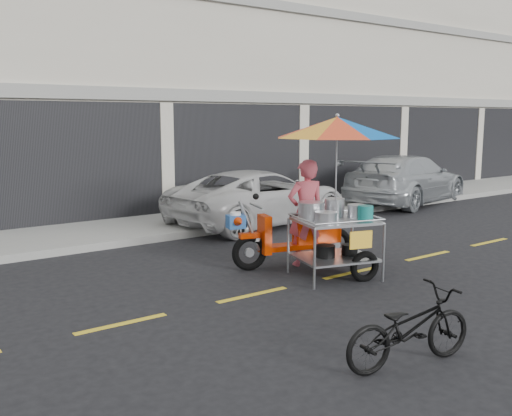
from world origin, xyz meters
TOP-DOWN VIEW (x-y plane):
  - ground at (0.00, 0.00)m, footprint 90.00×90.00m
  - sidewalk at (0.00, 5.50)m, footprint 45.00×3.00m
  - shophouse_block at (2.82, 10.59)m, footprint 36.00×8.11m
  - centerline at (0.00, 0.00)m, footprint 42.00×0.10m
  - white_pickup at (1.40, 4.43)m, footprint 4.97×2.81m
  - silver_pickup at (6.90, 4.55)m, footprint 5.37×3.21m
  - near_bicycle at (-2.08, -2.87)m, footprint 1.62×0.81m
  - food_vendor_rig at (-0.32, 0.35)m, footprint 2.58×2.54m

SIDE VIEW (x-z plane):
  - ground at x=0.00m, z-range 0.00..0.00m
  - centerline at x=0.00m, z-range 0.00..0.01m
  - sidewalk at x=0.00m, z-range 0.00..0.15m
  - near_bicycle at x=-2.08m, z-range 0.00..0.82m
  - white_pickup at x=1.40m, z-range 0.00..1.31m
  - silver_pickup at x=6.90m, z-range 0.00..1.46m
  - food_vendor_rig at x=-0.32m, z-range 0.33..2.94m
  - shophouse_block at x=2.82m, z-range -0.96..9.44m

